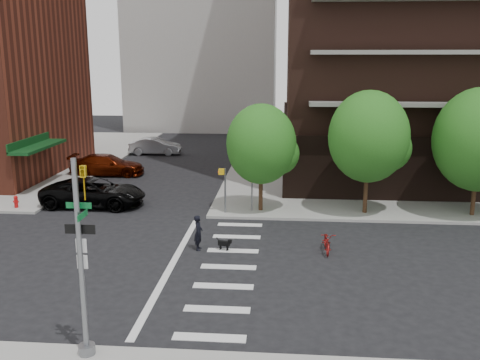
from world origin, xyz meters
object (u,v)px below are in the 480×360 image
at_px(traffic_signal, 83,275).
at_px(parked_car_black, 94,192).
at_px(parked_car_silver, 155,146).
at_px(scooter, 327,241).
at_px(parked_car_maroon, 107,165).
at_px(dog_walker, 198,233).
at_px(fire_hydrant, 16,201).

relative_size(traffic_signal, parked_car_black, 0.97).
bearing_deg(parked_car_silver, traffic_signal, -171.52).
relative_size(parked_car_silver, scooter, 2.50).
height_order(parked_car_black, parked_car_silver, parked_car_black).
xyz_separation_m(parked_car_black, parked_car_maroon, (-2.03, 8.62, -0.05)).
distance_m(traffic_signal, parked_car_silver, 34.86).
bearing_deg(dog_walker, parked_car_silver, 15.82).
bearing_deg(parked_car_silver, scooter, -151.94).
distance_m(parked_car_black, scooter, 15.13).
xyz_separation_m(traffic_signal, parked_car_silver, (-6.18, 34.25, -1.92)).
bearing_deg(fire_hydrant, dog_walker, -25.85).
xyz_separation_m(parked_car_silver, scooter, (14.03, -24.49, -0.28)).
height_order(parked_car_maroon, scooter, parked_car_maroon).
bearing_deg(parked_car_silver, dog_walker, -163.77).
height_order(traffic_signal, scooter, traffic_signal).
distance_m(parked_car_maroon, dog_walker, 18.28).
relative_size(parked_car_black, parked_car_silver, 1.30).
height_order(parked_car_maroon, dog_walker, dog_walker).
xyz_separation_m(fire_hydrant, scooter, (17.88, -5.53, -0.05)).
distance_m(scooter, dog_walker, 6.02).
bearing_deg(parked_car_maroon, scooter, -138.35).
bearing_deg(scooter, traffic_signal, -129.57).
bearing_deg(parked_car_maroon, dog_walker, -152.20).
height_order(parked_car_black, scooter, parked_car_black).
height_order(fire_hydrant, parked_car_black, parked_car_black).
xyz_separation_m(parked_car_maroon, scooter, (15.58, -15.35, -0.31)).
relative_size(parked_car_maroon, scooter, 2.94).
distance_m(traffic_signal, fire_hydrant, 18.42).
xyz_separation_m(fire_hydrant, parked_car_silver, (3.85, 18.96, 0.23)).
relative_size(parked_car_black, dog_walker, 3.69).
height_order(traffic_signal, parked_car_maroon, traffic_signal).
relative_size(parked_car_silver, dog_walker, 2.84).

